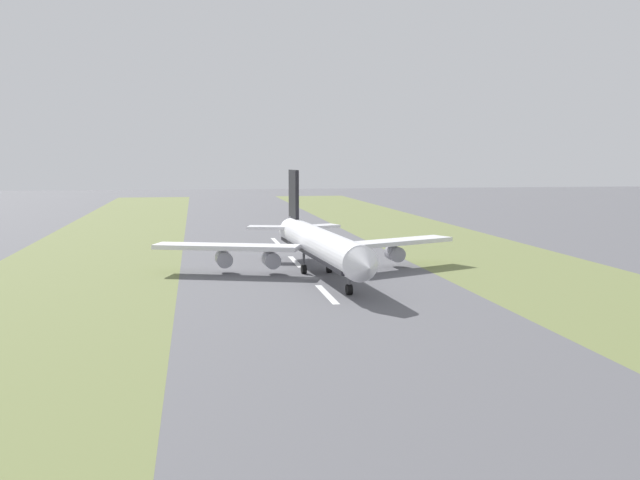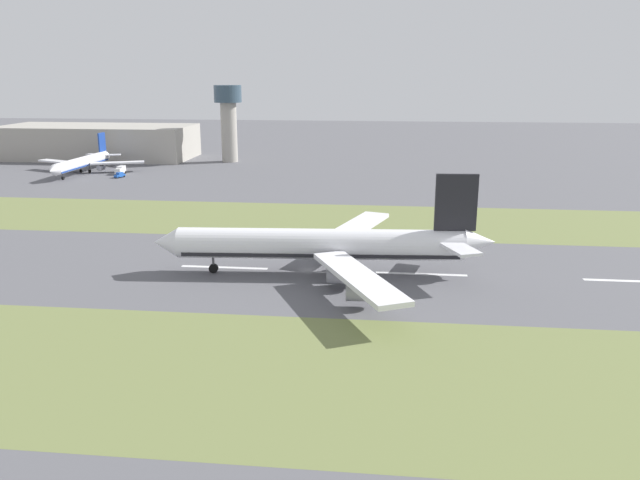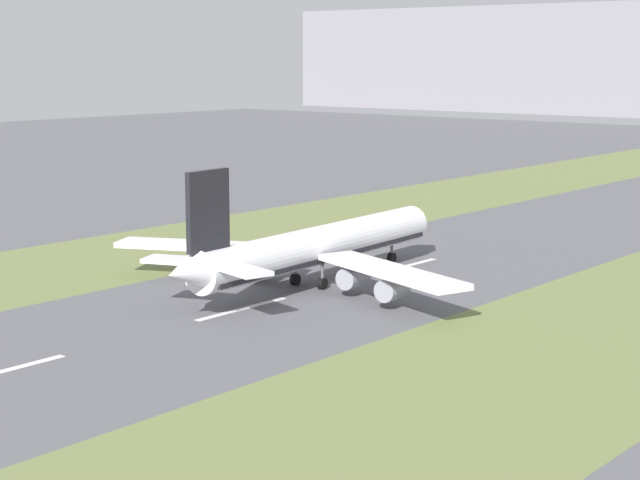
% 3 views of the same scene
% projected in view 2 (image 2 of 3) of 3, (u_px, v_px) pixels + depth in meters
% --- Properties ---
extents(ground_plane, '(800.00, 800.00, 0.00)m').
position_uv_depth(ground_plane, '(308.00, 270.00, 126.01)').
color(ground_plane, '#56565B').
extents(grass_median_west, '(40.00, 600.00, 0.01)m').
position_uv_depth(grass_median_west, '(266.00, 373.00, 82.82)').
color(grass_median_west, olive).
rests_on(grass_median_west, ground).
extents(grass_median_east, '(40.00, 600.00, 0.01)m').
position_uv_depth(grass_median_east, '(329.00, 220.00, 169.20)').
color(grass_median_east, olive).
rests_on(grass_median_east, ground).
extents(centreline_dash_near, '(1.20, 18.00, 0.01)m').
position_uv_depth(centreline_dash_near, '(632.00, 281.00, 119.45)').
color(centreline_dash_near, silver).
rests_on(centreline_dash_near, ground).
extents(centreline_dash_mid, '(1.20, 18.00, 0.01)m').
position_uv_depth(centreline_dash_mid, '(421.00, 274.00, 123.64)').
color(centreline_dash_mid, silver).
rests_on(centreline_dash_mid, ground).
extents(centreline_dash_far, '(1.20, 18.00, 0.01)m').
position_uv_depth(centreline_dash_far, '(224.00, 267.00, 127.84)').
color(centreline_dash_far, silver).
rests_on(centreline_dash_far, ground).
extents(airplane_main_jet, '(63.99, 67.22, 20.20)m').
position_uv_depth(airplane_main_jet, '(330.00, 245.00, 121.98)').
color(airplane_main_jet, white).
rests_on(airplane_main_jet, ground).
extents(terminal_building, '(36.00, 87.23, 14.94)m').
position_uv_depth(terminal_building, '(98.00, 142.00, 288.99)').
color(terminal_building, '#A39E93').
rests_on(terminal_building, ground).
extents(control_tower, '(12.00, 12.00, 33.29)m').
position_uv_depth(control_tower, '(228.00, 115.00, 273.45)').
color(control_tower, '#A39E93').
rests_on(control_tower, ground).
extents(airplane_parked_apron, '(47.44, 45.35, 14.29)m').
position_uv_depth(airplane_parked_apron, '(83.00, 162.00, 246.42)').
color(airplane_parked_apron, white).
rests_on(airplane_parked_apron, ground).
extents(service_truck, '(6.04, 2.64, 3.10)m').
position_uv_depth(service_truck, '(120.00, 170.00, 244.10)').
color(service_truck, white).
rests_on(service_truck, ground).
extents(apron_car, '(4.75, 3.13, 2.03)m').
position_uv_depth(apron_car, '(120.00, 175.00, 236.48)').
color(apron_car, '#1E51B2').
rests_on(apron_car, ground).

